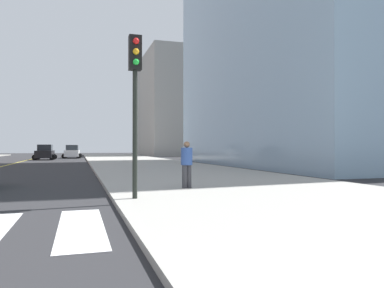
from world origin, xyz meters
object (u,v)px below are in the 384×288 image
at_px(pedestrian_waiting_east, 187,162).
at_px(car_black_nearest, 45,153).
at_px(traffic_light_near_corner, 135,84).
at_px(car_white_fifth, 72,152).

bearing_deg(pedestrian_waiting_east, car_black_nearest, -92.66).
bearing_deg(pedestrian_waiting_east, traffic_light_near_corner, 30.44).
bearing_deg(car_black_nearest, traffic_light_near_corner, 99.74).
xyz_separation_m(car_black_nearest, car_white_fifth, (3.28, 6.37, -0.00)).
bearing_deg(traffic_light_near_corner, car_black_nearest, -81.98).
bearing_deg(car_black_nearest, pedestrian_waiting_east, 103.32).
distance_m(car_black_nearest, traffic_light_near_corner, 41.46).
distance_m(traffic_light_near_corner, pedestrian_waiting_east, 3.90).
relative_size(car_black_nearest, car_white_fifth, 1.00).
xyz_separation_m(car_white_fifth, traffic_light_near_corner, (2.49, -47.35, 2.53)).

